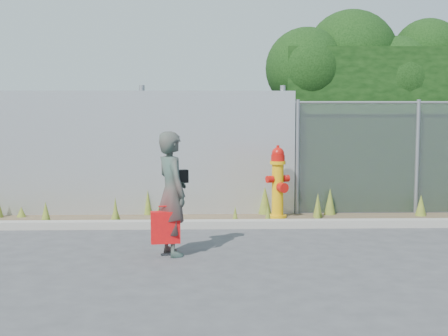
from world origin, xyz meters
name	(u,v)px	position (x,y,z in m)	size (l,w,h in m)	color
ground	(250,255)	(0.00, 0.00, 0.00)	(80.00, 80.00, 0.00)	#3D3D40
curb	(242,224)	(0.00, 1.80, 0.06)	(16.00, 0.22, 0.12)	gray
weed_strip	(267,212)	(0.47, 2.49, 0.14)	(16.00, 1.28, 0.55)	#4E3E2C
corrugated_fence	(54,154)	(-3.25, 3.01, 1.10)	(8.50, 0.21, 2.30)	#B5B9BD
fire_hydrant	(278,183)	(0.66, 2.57, 0.62)	(0.42, 0.38, 1.27)	#DBA00B
woman	(172,193)	(-1.02, 0.04, 0.81)	(0.59, 0.39, 1.61)	#106556
red_tote_bag	(165,227)	(-1.09, -0.11, 0.39)	(0.37, 0.14, 0.49)	#B50A0E
black_shoulder_bag	(179,176)	(-0.93, 0.21, 1.01)	(0.23, 0.10, 0.17)	black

